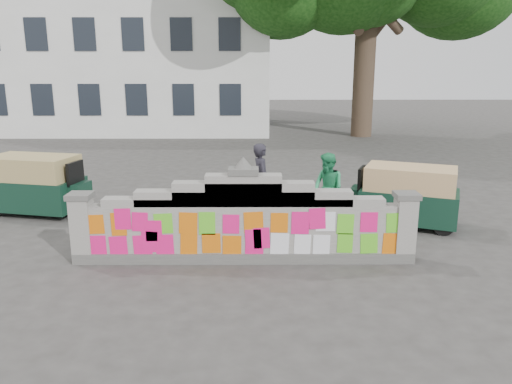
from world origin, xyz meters
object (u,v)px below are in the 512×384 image
at_px(cyclist_rider, 261,191).
at_px(rickshaw_right, 406,195).
at_px(cyclist_bike, 261,206).
at_px(pedestrian, 328,189).
at_px(rickshaw_left, 36,184).

relative_size(cyclist_rider, rickshaw_right, 0.66).
bearing_deg(rickshaw_right, cyclist_bike, 24.24).
height_order(cyclist_rider, pedestrian, cyclist_rider).
xyz_separation_m(cyclist_bike, rickshaw_right, (3.36, 0.13, 0.22)).
bearing_deg(cyclist_bike, rickshaw_left, 67.88).
height_order(pedestrian, rickshaw_right, pedestrian).
xyz_separation_m(cyclist_rider, pedestrian, (1.56, 0.28, -0.01)).
relative_size(cyclist_bike, cyclist_rider, 1.12).
xyz_separation_m(cyclist_rider, rickshaw_right, (3.36, 0.13, -0.13)).
height_order(cyclist_bike, pedestrian, pedestrian).
distance_m(pedestrian, rickshaw_right, 1.81).
bearing_deg(cyclist_bike, pedestrian, -90.45).
relative_size(cyclist_rider, rickshaw_left, 0.62).
bearing_deg(rickshaw_left, cyclist_bike, 1.24).
bearing_deg(cyclist_rider, cyclist_bike, 79.19).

